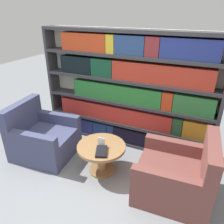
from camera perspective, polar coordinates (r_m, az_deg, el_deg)
ground_plane at (r=3.14m, az=-5.60°, el=-18.54°), size 14.00×14.00×0.00m
bookshelf at (r=3.57m, az=4.24°, el=5.31°), size 2.89×0.30×1.91m
armchair_left at (r=3.71m, az=-17.66°, el=-6.50°), size 0.97×0.91×0.86m
armchair_right at (r=2.94m, az=16.58°, el=-15.82°), size 0.94×0.87×0.86m
coffee_table at (r=3.16m, az=-2.83°, el=-10.61°), size 0.68×0.68×0.44m
table_sign at (r=3.06m, az=-2.90°, el=-7.92°), size 0.11×0.06×0.13m
stray_book at (r=2.94m, az=-2.77°, el=-10.25°), size 0.23×0.29×0.03m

